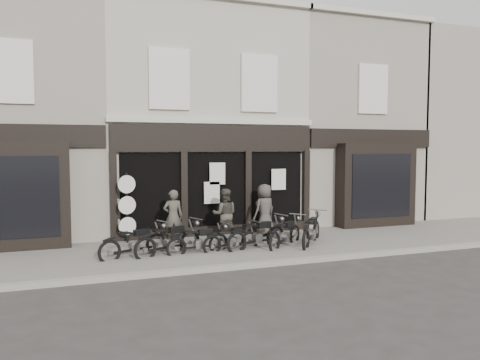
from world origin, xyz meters
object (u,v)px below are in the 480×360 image
object	(u,v)px
motorcycle_1	(169,243)
man_left	(173,216)
man_right	(265,210)
motorcycle_0	(135,246)
motorcycle_5	(285,236)
man_centre	(225,214)
motorcycle_3	(232,241)
motorcycle_4	(257,238)
motorcycle_6	(311,234)
motorcycle_2	(199,243)
advert_sign_post	(127,211)

from	to	relation	value
motorcycle_1	man_left	size ratio (longest dim) A/B	1.22
man_right	motorcycle_0	bearing A→B (deg)	-3.43
motorcycle_5	man_centre	world-z (taller)	man_centre
motorcycle_3	motorcycle_4	world-z (taller)	motorcycle_4
motorcycle_1	man_right	distance (m)	4.02
motorcycle_6	motorcycle_1	bearing A→B (deg)	128.44
motorcycle_2	motorcycle_5	xyz separation A→B (m)	(2.78, 0.03, 0.03)
motorcycle_0	man_right	xyz separation A→B (m)	(4.59, 1.57, 0.60)
man_right	man_left	bearing A→B (deg)	-18.39
advert_sign_post	motorcycle_2	bearing A→B (deg)	-62.90
motorcycle_5	motorcycle_1	bearing A→B (deg)	139.47
motorcycle_2	advert_sign_post	xyz separation A→B (m)	(-1.80, 2.03, 0.77)
man_left	man_right	xyz separation A→B (m)	(3.22, 0.22, 0.04)
man_left	motorcycle_5	bearing A→B (deg)	158.51
motorcycle_5	advert_sign_post	bearing A→B (deg)	117.03
man_right	advert_sign_post	world-z (taller)	advert_sign_post
motorcycle_5	motorcycle_6	world-z (taller)	motorcycle_6
man_right	advert_sign_post	xyz separation A→B (m)	(-4.58, 0.30, 0.13)
advert_sign_post	man_right	bearing A→B (deg)	-18.14
motorcycle_0	motorcycle_1	xyz separation A→B (m)	(0.97, -0.05, 0.01)
motorcycle_4	advert_sign_post	xyz separation A→B (m)	(-3.63, 2.02, 0.72)
motorcycle_6	man_centre	distance (m)	2.87
motorcycle_3	advert_sign_post	distance (m)	3.55
motorcycle_5	man_centre	distance (m)	2.16
motorcycle_4	motorcycle_6	world-z (taller)	motorcycle_6
motorcycle_6	motorcycle_3	bearing A→B (deg)	129.00
motorcycle_4	motorcycle_5	xyz separation A→B (m)	(0.94, 0.01, -0.03)
motorcycle_0	advert_sign_post	world-z (taller)	advert_sign_post
motorcycle_3	motorcycle_2	bearing A→B (deg)	169.51
motorcycle_4	man_right	size ratio (longest dim) A/B	1.21
motorcycle_3	motorcycle_5	size ratio (longest dim) A/B	1.08
motorcycle_6	man_right	xyz separation A→B (m)	(-0.87, 1.75, 0.57)
motorcycle_6	advert_sign_post	xyz separation A→B (m)	(-5.45, 2.05, 0.71)
man_centre	motorcycle_0	bearing A→B (deg)	39.44
motorcycle_0	man_left	world-z (taller)	man_left
motorcycle_3	man_left	world-z (taller)	man_left
motorcycle_1	man_left	bearing A→B (deg)	51.88
man_left	man_right	distance (m)	3.23
motorcycle_1	advert_sign_post	world-z (taller)	advert_sign_post
motorcycle_3	motorcycle_4	bearing A→B (deg)	-12.95
motorcycle_1	advert_sign_post	xyz separation A→B (m)	(-0.96, 1.93, 0.72)
motorcycle_2	man_right	bearing A→B (deg)	22.05
motorcycle_3	man_centre	bearing A→B (deg)	68.88
advert_sign_post	motorcycle_6	bearing A→B (deg)	-34.97
man_right	man_centre	bearing A→B (deg)	-12.37
motorcycle_3	man_right	xyz separation A→B (m)	(1.76, 1.70, 0.65)
motorcycle_2	man_left	size ratio (longest dim) A/B	1.14
advert_sign_post	motorcycle_3	bearing A→B (deg)	-49.69
motorcycle_4	advert_sign_post	world-z (taller)	advert_sign_post
motorcycle_5	man_right	distance (m)	1.81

